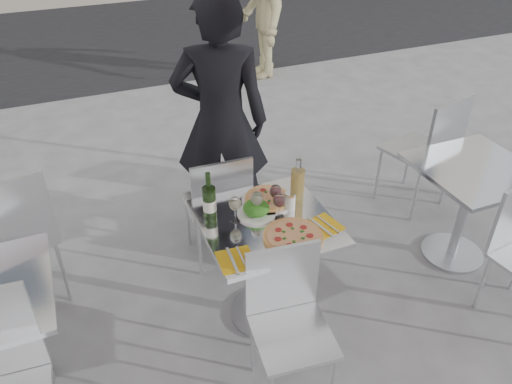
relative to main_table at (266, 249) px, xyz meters
name	(u,v)px	position (x,y,z in m)	size (l,w,h in m)	color
ground	(265,313)	(0.00, 0.00, -0.54)	(80.00, 80.00, 0.00)	slate
street_asphalt	(108,34)	(0.00, 6.50, -0.54)	(24.00, 5.00, 0.00)	black
main_table	(266,249)	(0.00, 0.00, 0.00)	(0.72, 0.72, 0.75)	#B7BABF
side_table_right	(469,194)	(1.50, 0.00, 0.00)	(0.72, 0.72, 0.75)	#B7BABF
chair_far	(219,202)	(-0.09, 0.58, -0.01)	(0.42, 0.43, 0.89)	silver
chair_near	(288,312)	(-0.08, -0.46, -0.03)	(0.43, 0.44, 0.86)	silver
side_chair_lfar	(11,235)	(-1.36, 0.62, 0.06)	(0.59, 0.60, 1.01)	silver
side_chair_rfar	(431,145)	(1.64, 0.59, 0.05)	(0.55, 0.56, 0.99)	silver
woman_diner	(221,123)	(0.07, 0.95, 0.37)	(0.66, 0.44, 1.82)	black
pedestrian_b	(260,6)	(1.59, 3.85, 0.35)	(1.14, 0.66, 1.77)	tan
pizza_near	(293,237)	(0.07, -0.19, 0.22)	(0.32, 0.32, 0.02)	tan
pizza_far	(267,199)	(0.08, 0.17, 0.23)	(0.30, 0.30, 0.03)	white
salad_plate	(256,209)	(-0.03, 0.08, 0.25)	(0.22, 0.22, 0.09)	white
wine_bottle	(209,201)	(-0.28, 0.15, 0.32)	(0.07, 0.08, 0.29)	#2D501E
carafe	(297,186)	(0.24, 0.10, 0.33)	(0.08, 0.08, 0.29)	tan
sugar_shaker	(290,201)	(0.17, 0.06, 0.26)	(0.06, 0.06, 0.11)	white
wineglass_white_a	(235,204)	(-0.16, 0.07, 0.32)	(0.07, 0.07, 0.16)	white
wineglass_white_b	(257,199)	(-0.03, 0.07, 0.32)	(0.07, 0.07, 0.16)	white
wineglass_red_a	(279,201)	(0.08, 0.01, 0.32)	(0.07, 0.07, 0.16)	white
wineglass_red_b	(276,192)	(0.10, 0.09, 0.32)	(0.07, 0.07, 0.16)	white
napkin_left	(236,260)	(-0.27, -0.24, 0.21)	(0.19, 0.20, 0.01)	gold
napkin_right	(323,226)	(0.27, -0.16, 0.21)	(0.22, 0.22, 0.01)	gold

